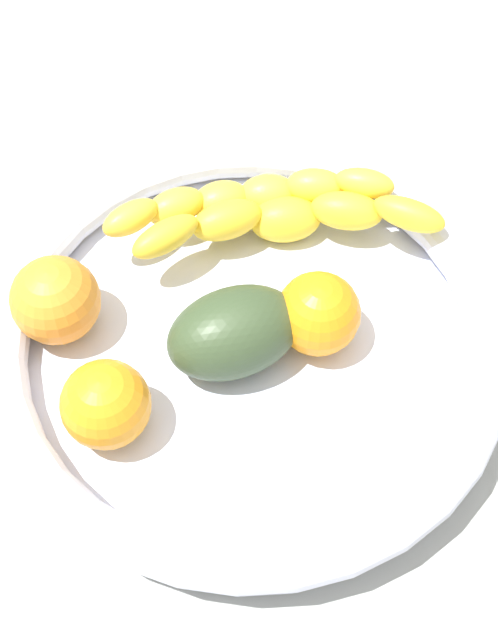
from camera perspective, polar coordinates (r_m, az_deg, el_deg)
name	(u,v)px	position (r cm, az deg, el deg)	size (l,w,h in cm)	color
kitchen_counter	(249,371)	(61.76, 0.00, -3.53)	(120.00, 120.00, 3.00)	#999D9A
fruit_bowl	(249,342)	(58.25, 0.00, -1.51)	(35.62, 35.62, 5.06)	silver
banana_draped_left	(287,219)	(61.60, 2.64, 6.93)	(18.57, 14.61, 5.14)	yellow
banana_draped_right	(246,198)	(62.82, -0.20, 8.34)	(19.26, 12.90, 4.51)	yellow
orange_front	(318,314)	(56.52, 4.75, 0.44)	(5.82, 5.82, 5.82)	orange
orange_mid_left	(56,300)	(58.25, -13.09, 1.33)	(6.18, 6.18, 6.18)	orange
orange_mid_right	(106,404)	(53.54, -9.77, -5.71)	(5.80, 5.80, 5.80)	orange
avocado_dark	(229,328)	(55.72, -1.36, -0.56)	(9.26, 6.27, 5.78)	#34462A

